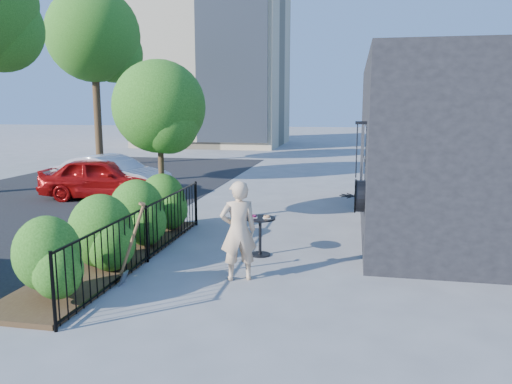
% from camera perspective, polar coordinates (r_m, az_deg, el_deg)
% --- Properties ---
extents(ground, '(120.00, 120.00, 0.00)m').
position_cam_1_polar(ground, '(9.29, -3.62, -8.55)').
color(ground, gray).
rests_on(ground, ground).
extents(shop_building, '(6.22, 9.00, 4.00)m').
position_cam_1_polar(shop_building, '(13.44, 25.11, 4.98)').
color(shop_building, black).
rests_on(shop_building, ground).
extents(fence, '(0.05, 6.05, 1.10)m').
position_cam_1_polar(fence, '(9.61, -12.37, -4.65)').
color(fence, black).
rests_on(fence, ground).
extents(planting_bed, '(1.30, 6.00, 0.08)m').
position_cam_1_polar(planting_bed, '(10.04, -15.96, -7.25)').
color(planting_bed, '#382616').
rests_on(planting_bed, ground).
extents(shrubs, '(1.10, 5.60, 1.24)m').
position_cam_1_polar(shrubs, '(9.91, -15.36, -3.49)').
color(shrubs, '#1E4F12').
rests_on(shrubs, ground).
extents(patio_tree, '(2.20, 2.20, 3.94)m').
position_cam_1_polar(patio_tree, '(12.14, -10.78, 8.92)').
color(patio_tree, '#3F2B19').
rests_on(patio_tree, ground).
extents(street, '(9.00, 30.00, 0.01)m').
position_cam_1_polar(street, '(15.07, -27.15, -2.42)').
color(street, black).
rests_on(street, ground).
extents(street_tree_far, '(4.40, 4.40, 8.28)m').
position_cam_1_polar(street_tree_far, '(25.74, -17.99, 16.10)').
color(street_tree_far, '#3F2B19').
rests_on(street_tree_far, ground).
extents(cafe_table, '(0.61, 0.61, 0.81)m').
position_cam_1_polar(cafe_table, '(9.82, 0.47, -4.29)').
color(cafe_table, black).
rests_on(cafe_table, ground).
extents(woman, '(0.73, 0.62, 1.71)m').
position_cam_1_polar(woman, '(8.40, -2.03, -4.46)').
color(woman, '#DCB68E').
rests_on(woman, ground).
extents(shovel, '(0.51, 0.19, 1.44)m').
position_cam_1_polar(shovel, '(8.42, -14.17, -6.28)').
color(shovel, brown).
rests_on(shovel, ground).
extents(car_red, '(4.02, 2.02, 1.31)m').
position_cam_1_polar(car_red, '(16.48, -17.07, 1.52)').
color(car_red, '#A60E0D').
rests_on(car_red, ground).
extents(car_silver, '(4.13, 2.01, 1.30)m').
position_cam_1_polar(car_silver, '(17.09, -16.16, 1.84)').
color(car_silver, '#A7A7AC').
rests_on(car_silver, ground).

